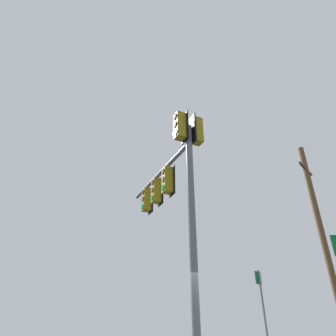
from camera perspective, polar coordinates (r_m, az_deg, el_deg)
The scene contains 3 objects.
signal_mast_assembly at distance 9.41m, azimuth 1.04°, elevation -3.43°, with size 3.68×3.71×7.29m.
utility_pole_wooden at distance 16.61m, azimuth 27.43°, elevation -11.50°, with size 1.80×0.74×10.31m.
route_sign_secondary at distance 11.14m, azimuth 17.73°, elevation -24.20°, with size 0.35×0.17×3.10m.
Camera 1 is at (7.86, 1.90, 1.31)m, focal length 31.90 mm.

